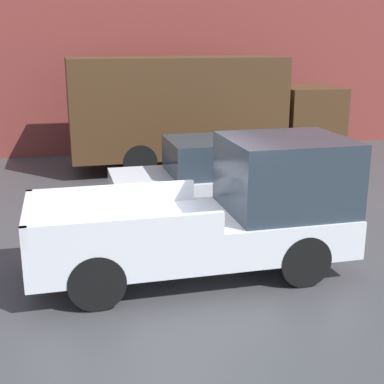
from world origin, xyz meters
The scene contains 5 objects.
ground_plane centered at (0.00, 0.00, 0.00)m, with size 60.00×60.00×0.00m, color #3D3D3F.
building_wall centered at (0.00, 10.18, 2.72)m, with size 28.00×0.15×5.45m.
pickup_truck centered at (0.76, -0.04, 1.02)m, with size 5.16×1.96×2.20m.
car centered at (1.71, 3.00, 0.84)m, with size 4.88×1.96×1.66m.
delivery_truck centered at (2.25, 7.51, 1.75)m, with size 8.17×2.36×3.26m.
Camera 1 is at (-1.75, -7.97, 3.73)m, focal length 50.00 mm.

